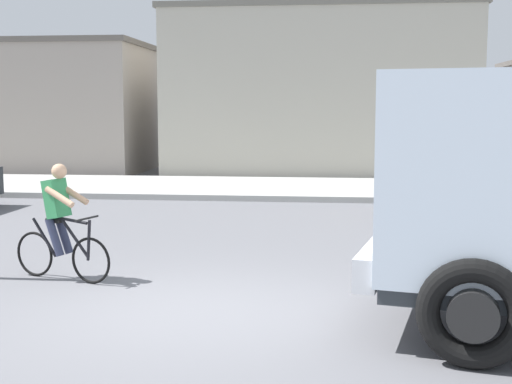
{
  "coord_description": "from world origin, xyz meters",
  "views": [
    {
      "loc": [
        1.91,
        -8.25,
        2.54
      ],
      "look_at": [
        0.75,
        2.5,
        1.2
      ],
      "focal_mm": 48.52,
      "sensor_mm": 36.0,
      "label": 1
    }
  ],
  "objects": [
    {
      "name": "cyclist",
      "position": [
        -2.01,
        1.34,
        0.86
      ],
      "size": [
        1.65,
        0.7,
        1.72
      ],
      "color": "black",
      "rests_on": "ground"
    },
    {
      "name": "ground_plane",
      "position": [
        0.0,
        0.0,
        0.0
      ],
      "size": [
        120.0,
        120.0,
        0.0
      ],
      "primitive_type": "plane",
      "color": "slate"
    },
    {
      "name": "building_corner_left",
      "position": [
        -9.76,
        19.07,
        2.51
      ],
      "size": [
        9.02,
        7.25,
        5.0
      ],
      "color": "#9E9389",
      "rests_on": "ground"
    },
    {
      "name": "sidewalk_far",
      "position": [
        0.0,
        12.52,
        0.08
      ],
      "size": [
        80.0,
        5.0,
        0.16
      ],
      "primitive_type": "cube",
      "color": "#ADADA8",
      "rests_on": "ground"
    },
    {
      "name": "building_mid_block",
      "position": [
        1.43,
        17.91,
        3.05
      ],
      "size": [
        11.23,
        5.24,
        6.1
      ],
      "color": "#B2AD9E",
      "rests_on": "ground"
    },
    {
      "name": "pedestrian_near_kerb",
      "position": [
        3.28,
        7.86,
        0.85
      ],
      "size": [
        0.34,
        0.22,
        1.62
      ],
      "color": "#2D334C",
      "rests_on": "ground"
    }
  ]
}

